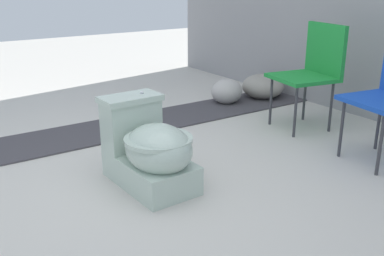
{
  "coord_description": "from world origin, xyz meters",
  "views": [
    {
      "loc": [
        2.12,
        -1.04,
        1.19
      ],
      "look_at": [
        -0.05,
        0.42,
        0.3
      ],
      "focal_mm": 42.0,
      "sensor_mm": 36.0,
      "label": 1
    }
  ],
  "objects_px": {
    "boulder_far": "(227,91)",
    "folding_chair_left": "(314,65)",
    "toilet": "(150,150)",
    "boulder_near": "(263,86)"
  },
  "relations": [
    {
      "from": "toilet",
      "to": "boulder_near",
      "type": "xyz_separation_m",
      "value": [
        -1.13,
        1.93,
        -0.1
      ]
    },
    {
      "from": "toilet",
      "to": "folding_chair_left",
      "type": "height_order",
      "value": "folding_chair_left"
    },
    {
      "from": "boulder_far",
      "to": "folding_chair_left",
      "type": "bearing_deg",
      "value": 7.55
    },
    {
      "from": "folding_chair_left",
      "to": "boulder_near",
      "type": "xyz_separation_m",
      "value": [
        -0.89,
        0.3,
        -0.39
      ]
    },
    {
      "from": "toilet",
      "to": "boulder_far",
      "type": "distance_m",
      "value": 1.91
    },
    {
      "from": "folding_chair_left",
      "to": "boulder_far",
      "type": "xyz_separation_m",
      "value": [
        -0.94,
        -0.12,
        -0.39
      ]
    },
    {
      "from": "folding_chair_left",
      "to": "boulder_far",
      "type": "bearing_deg",
      "value": -71.87
    },
    {
      "from": "toilet",
      "to": "folding_chair_left",
      "type": "xyz_separation_m",
      "value": [
        -0.23,
        1.62,
        0.29
      ]
    },
    {
      "from": "boulder_near",
      "to": "toilet",
      "type": "bearing_deg",
      "value": -59.7
    },
    {
      "from": "folding_chair_left",
      "to": "boulder_far",
      "type": "distance_m",
      "value": 1.03
    }
  ]
}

